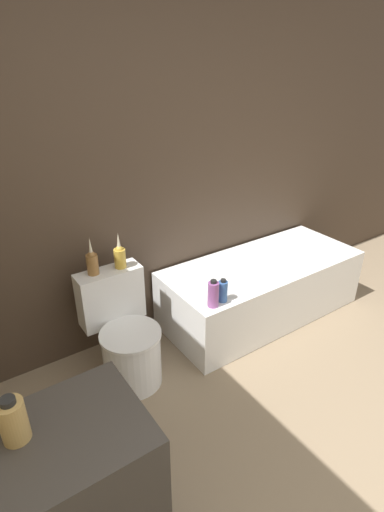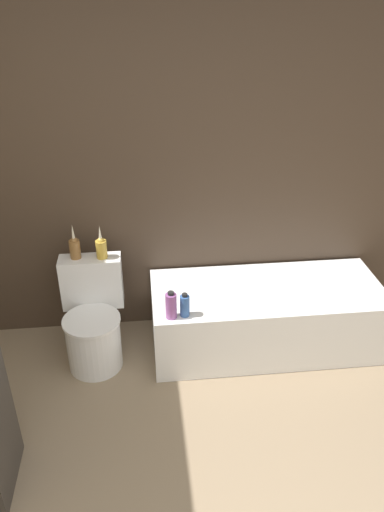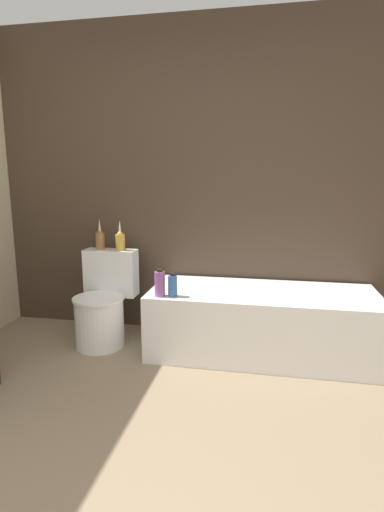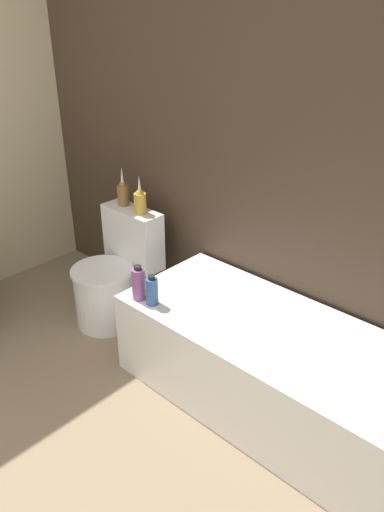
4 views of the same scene
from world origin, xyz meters
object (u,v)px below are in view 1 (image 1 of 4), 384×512
Objects in this scene: toilet at (125,337)px; shampoo_bottle_short at (223,291)px; soap_bottle_glass at (13,420)px; bathtub at (261,287)px; vase_silver at (120,256)px; shampoo_bottle_tall at (213,294)px; vase_gold at (92,262)px.

toilet reaches higher than shampoo_bottle_short.
soap_bottle_glass reaches higher than toilet.
soap_bottle_glass is at bearing -154.69° from bathtub.
vase_silver is 1.46× the size of shampoo_bottle_short.
shampoo_bottle_short is at bearing 8.01° from shampoo_bottle_tall.
shampoo_bottle_tall reaches higher than shampoo_bottle_short.
shampoo_bottle_short is (0.09, 0.01, -0.01)m from shampoo_bottle_tall.
toilet is 4.31× the size of shampoo_bottle_short.
bathtub is 1.32m from vase_silver.
shampoo_bottle_short is (0.73, -0.43, -0.25)m from vase_gold.
toilet is 2.85× the size of vase_gold.
shampoo_bottle_tall is (1.35, 0.71, -0.37)m from soap_bottle_glass.
soap_bottle_glass is 1.45m from vase_silver.
bathtub is 0.76m from shampoo_bottle_short.
vase_gold is at bearing 172.82° from bathtub.
soap_bottle_glass is 1.66m from shampoo_bottle_short.
vase_silver reaches higher than toilet.
toilet is 3.69× the size of shampoo_bottle_tall.
vase_gold is 1.51× the size of shampoo_bottle_short.
shampoo_bottle_tall is (0.55, -0.25, 0.28)m from toilet.
bathtub is at bearing 20.77° from shampoo_bottle_tall.
toilet is at bearing 160.00° from shampoo_bottle_short.
bathtub is 9.59× the size of soap_bottle_glass.
toilet is (-1.27, -0.03, 0.06)m from bathtub.
shampoo_bottle_tall is 1.17× the size of shampoo_bottle_short.
bathtub is 2.40m from soap_bottle_glass.
vase_gold is (-1.37, 0.17, 0.58)m from bathtub.
shampoo_bottle_short is at bearing 26.52° from soap_bottle_glass.
toilet is at bearing -116.44° from vase_silver.
vase_gold reaches higher than shampoo_bottle_tall.
soap_bottle_glass is 1.03× the size of shampoo_bottle_short.
vase_silver is at bearing 63.56° from toilet.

